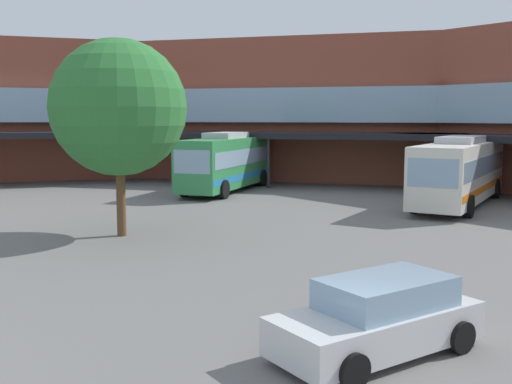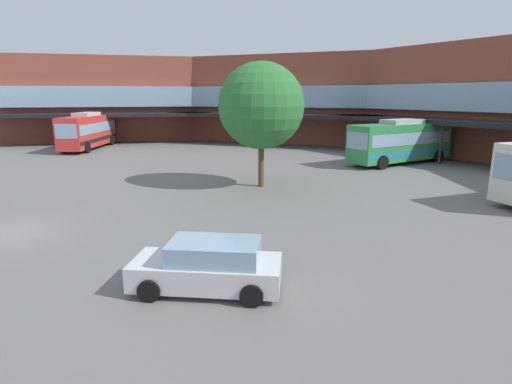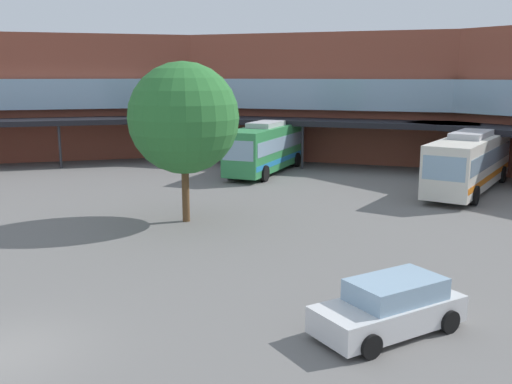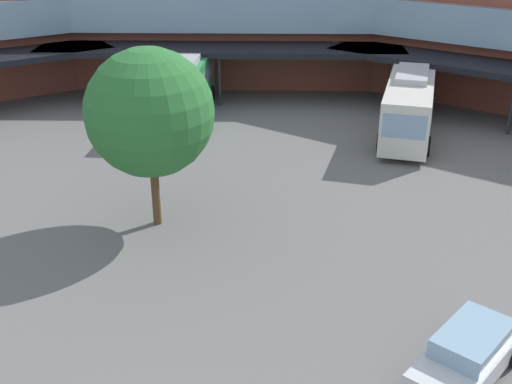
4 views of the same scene
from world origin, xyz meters
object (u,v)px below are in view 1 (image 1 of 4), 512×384
Objects in this scene: bus_4 at (460,170)px; plaza_tree at (118,108)px; parked_car at (379,318)px; bus_2 at (226,162)px.

bus_4 is 18.50m from plaza_tree.
parked_car is 15.01m from plaza_tree.
bus_4 is 22.17m from parked_car.
plaza_tree reaches higher than parked_car.
bus_2 is 15.25m from plaza_tree.
plaza_tree is at bearing 6.01° from bus_2.
bus_4 is at bearing 60.34° from plaza_tree.
parked_car is at bearing -24.32° from plaza_tree.
bus_4 is at bearing -146.13° from parked_car.
plaza_tree reaches higher than bus_2.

